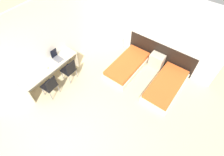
# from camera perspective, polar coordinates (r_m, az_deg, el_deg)

# --- Properties ---
(ground_plane) EXTENTS (20.00, 20.00, 0.00)m
(ground_plane) POSITION_cam_1_polar(r_m,az_deg,el_deg) (5.35, -17.39, -20.73)
(ground_plane) COLOR beige
(wall_back) EXTENTS (5.27, 0.05, 2.70)m
(wall_back) POSITION_cam_1_polar(r_m,az_deg,el_deg) (6.38, 11.65, 16.22)
(wall_back) COLOR white
(wall_back) RESTS_ON ground_plane
(wall_left) EXTENTS (0.05, 5.52, 2.70)m
(wall_left) POSITION_cam_1_polar(r_m,az_deg,el_deg) (6.12, -18.17, 12.94)
(wall_left) COLOR white
(wall_left) RESTS_ON ground_plane
(headboard_panel) EXTENTS (2.57, 0.03, 0.91)m
(headboard_panel) POSITION_cam_1_polar(r_m,az_deg,el_deg) (6.72, 15.43, 7.45)
(headboard_panel) COLOR black
(headboard_panel) RESTS_ON ground_plane
(bed_near_window) EXTENTS (0.92, 1.89, 0.37)m
(bed_near_window) POSITION_cam_1_polar(r_m,az_deg,el_deg) (6.48, 5.02, 4.03)
(bed_near_window) COLOR beige
(bed_near_window) RESTS_ON ground_plane
(bed_near_door) EXTENTS (0.92, 1.89, 0.37)m
(bed_near_door) POSITION_cam_1_polar(r_m,az_deg,el_deg) (6.13, 17.18, -2.54)
(bed_near_door) COLOR beige
(bed_near_door) RESTS_ON ground_plane
(nightstand) EXTENTS (0.51, 0.35, 0.56)m
(nightstand) POSITION_cam_1_polar(r_m,az_deg,el_deg) (6.69, 14.34, 5.44)
(nightstand) COLOR beige
(nightstand) RESTS_ON ground_plane
(radiator) EXTENTS (0.89, 0.12, 0.49)m
(radiator) POSITION_cam_1_polar(r_m,az_deg,el_deg) (7.49, 0.76, 12.64)
(radiator) COLOR silver
(radiator) RESTS_ON ground_plane
(desk) EXTENTS (0.55, 2.06, 0.73)m
(desk) POSITION_cam_1_polar(r_m,az_deg,el_deg) (6.16, -19.60, 2.65)
(desk) COLOR beige
(desk) RESTS_ON ground_plane
(chair_near_laptop) EXTENTS (0.42, 0.42, 0.88)m
(chair_near_laptop) POSITION_cam_1_polar(r_m,az_deg,el_deg) (6.07, -13.77, 2.72)
(chair_near_laptop) COLOR black
(chair_near_laptop) RESTS_ON ground_plane
(chair_near_notebook) EXTENTS (0.44, 0.44, 0.88)m
(chair_near_notebook) POSITION_cam_1_polar(r_m,az_deg,el_deg) (5.81, -19.59, -2.29)
(chair_near_notebook) COLOR black
(chair_near_notebook) RESTS_ON ground_plane
(laptop) EXTENTS (0.34, 0.25, 0.35)m
(laptop) POSITION_cam_1_polar(r_m,az_deg,el_deg) (6.17, -17.67, 6.57)
(laptop) COLOR slate
(laptop) RESTS_ON desk
(open_notebook) EXTENTS (0.32, 0.22, 0.02)m
(open_notebook) POSITION_cam_1_polar(r_m,az_deg,el_deg) (5.90, -23.50, 0.61)
(open_notebook) COLOR #1E4793
(open_notebook) RESTS_ON desk
(mug) EXTENTS (0.08, 0.08, 0.09)m
(mug) POSITION_cam_1_polar(r_m,az_deg,el_deg) (5.95, -20.61, 3.01)
(mug) COLOR white
(mug) RESTS_ON desk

